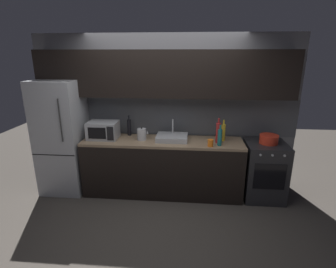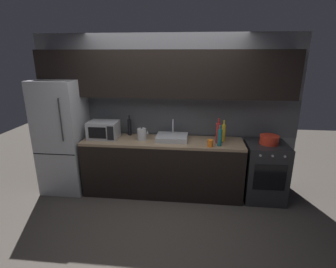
{
  "view_description": "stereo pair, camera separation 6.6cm",
  "coord_description": "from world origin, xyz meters",
  "px_view_note": "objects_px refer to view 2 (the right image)",
  "views": [
    {
      "loc": [
        0.43,
        -2.92,
        2.19
      ],
      "look_at": [
        0.09,
        0.9,
        1.01
      ],
      "focal_mm": 27.87,
      "sensor_mm": 36.0,
      "label": 1
    },
    {
      "loc": [
        0.5,
        -2.92,
        2.19
      ],
      "look_at": [
        0.09,
        0.9,
        1.01
      ],
      "focal_mm": 27.87,
      "sensor_mm": 36.0,
      "label": 2
    }
  ],
  "objects_px": {
    "wine_bottle_teal": "(220,137)",
    "wine_bottle_red": "(218,133)",
    "refrigerator": "(63,136)",
    "microwave": "(104,130)",
    "oven_range": "(264,171)",
    "cooking_pot": "(269,140)",
    "kettle": "(142,134)",
    "wine_bottle_dark": "(130,127)",
    "mug_orange": "(210,143)",
    "wine_bottle_yellow": "(223,133)"
  },
  "relations": [
    {
      "from": "refrigerator",
      "to": "wine_bottle_teal",
      "type": "distance_m",
      "value": 2.49
    },
    {
      "from": "oven_range",
      "to": "cooking_pot",
      "type": "distance_m",
      "value": 0.52
    },
    {
      "from": "wine_bottle_red",
      "to": "kettle",
      "type": "bearing_deg",
      "value": 177.82
    },
    {
      "from": "wine_bottle_dark",
      "to": "oven_range",
      "type": "bearing_deg",
      "value": -5.8
    },
    {
      "from": "mug_orange",
      "to": "microwave",
      "type": "bearing_deg",
      "value": 172.16
    },
    {
      "from": "wine_bottle_yellow",
      "to": "mug_orange",
      "type": "relative_size",
      "value": 3.14
    },
    {
      "from": "oven_range",
      "to": "microwave",
      "type": "height_order",
      "value": "microwave"
    },
    {
      "from": "oven_range",
      "to": "wine_bottle_yellow",
      "type": "height_order",
      "value": "wine_bottle_yellow"
    },
    {
      "from": "wine_bottle_teal",
      "to": "wine_bottle_dark",
      "type": "relative_size",
      "value": 0.94
    },
    {
      "from": "refrigerator",
      "to": "kettle",
      "type": "relative_size",
      "value": 8.86
    },
    {
      "from": "microwave",
      "to": "wine_bottle_teal",
      "type": "relative_size",
      "value": 1.47
    },
    {
      "from": "kettle",
      "to": "wine_bottle_red",
      "type": "xyz_separation_m",
      "value": [
        1.17,
        -0.04,
        0.07
      ]
    },
    {
      "from": "wine_bottle_red",
      "to": "wine_bottle_dark",
      "type": "bearing_deg",
      "value": 169.36
    },
    {
      "from": "oven_range",
      "to": "wine_bottle_teal",
      "type": "distance_m",
      "value": 0.94
    },
    {
      "from": "microwave",
      "to": "wine_bottle_teal",
      "type": "distance_m",
      "value": 1.81
    },
    {
      "from": "microwave",
      "to": "kettle",
      "type": "distance_m",
      "value": 0.62
    },
    {
      "from": "wine_bottle_red",
      "to": "cooking_pot",
      "type": "height_order",
      "value": "wine_bottle_red"
    },
    {
      "from": "oven_range",
      "to": "cooking_pot",
      "type": "bearing_deg",
      "value": 4.43
    },
    {
      "from": "wine_bottle_teal",
      "to": "mug_orange",
      "type": "xyz_separation_m",
      "value": [
        -0.13,
        -0.05,
        -0.08
      ]
    },
    {
      "from": "wine_bottle_red",
      "to": "mug_orange",
      "type": "distance_m",
      "value": 0.23
    },
    {
      "from": "oven_range",
      "to": "cooking_pot",
      "type": "relative_size",
      "value": 3.25
    },
    {
      "from": "oven_range",
      "to": "cooking_pot",
      "type": "xyz_separation_m",
      "value": [
        0.02,
        0.0,
        0.52
      ]
    },
    {
      "from": "wine_bottle_yellow",
      "to": "wine_bottle_red",
      "type": "relative_size",
      "value": 0.86
    },
    {
      "from": "microwave",
      "to": "wine_bottle_red",
      "type": "distance_m",
      "value": 1.79
    },
    {
      "from": "wine_bottle_dark",
      "to": "mug_orange",
      "type": "bearing_deg",
      "value": -18.31
    },
    {
      "from": "microwave",
      "to": "cooking_pot",
      "type": "distance_m",
      "value": 2.55
    },
    {
      "from": "oven_range",
      "to": "wine_bottle_dark",
      "type": "xyz_separation_m",
      "value": [
        -2.16,
        0.22,
        0.59
      ]
    },
    {
      "from": "wine_bottle_red",
      "to": "cooking_pot",
      "type": "relative_size",
      "value": 1.37
    },
    {
      "from": "oven_range",
      "to": "wine_bottle_dark",
      "type": "height_order",
      "value": "wine_bottle_dark"
    },
    {
      "from": "kettle",
      "to": "wine_bottle_yellow",
      "type": "relative_size",
      "value": 0.62
    },
    {
      "from": "wine_bottle_red",
      "to": "wine_bottle_dark",
      "type": "height_order",
      "value": "wine_bottle_red"
    },
    {
      "from": "wine_bottle_yellow",
      "to": "cooking_pot",
      "type": "height_order",
      "value": "wine_bottle_yellow"
    },
    {
      "from": "wine_bottle_yellow",
      "to": "refrigerator",
      "type": "bearing_deg",
      "value": -178.42
    },
    {
      "from": "wine_bottle_teal",
      "to": "mug_orange",
      "type": "height_order",
      "value": "wine_bottle_teal"
    },
    {
      "from": "refrigerator",
      "to": "cooking_pot",
      "type": "xyz_separation_m",
      "value": [
        3.23,
        0.0,
        0.06
      ]
    },
    {
      "from": "wine_bottle_dark",
      "to": "mug_orange",
      "type": "distance_m",
      "value": 1.37
    },
    {
      "from": "wine_bottle_yellow",
      "to": "wine_bottle_red",
      "type": "bearing_deg",
      "value": -127.02
    },
    {
      "from": "oven_range",
      "to": "microwave",
      "type": "distance_m",
      "value": 2.6
    },
    {
      "from": "refrigerator",
      "to": "wine_bottle_teal",
      "type": "height_order",
      "value": "refrigerator"
    },
    {
      "from": "kettle",
      "to": "wine_bottle_red",
      "type": "distance_m",
      "value": 1.17
    },
    {
      "from": "oven_range",
      "to": "wine_bottle_teal",
      "type": "bearing_deg",
      "value": -167.63
    },
    {
      "from": "wine_bottle_dark",
      "to": "kettle",
      "type": "bearing_deg",
      "value": -41.59
    },
    {
      "from": "wine_bottle_teal",
      "to": "wine_bottle_yellow",
      "type": "bearing_deg",
      "value": 72.13
    },
    {
      "from": "refrigerator",
      "to": "wine_bottle_red",
      "type": "xyz_separation_m",
      "value": [
        2.47,
        -0.05,
        0.15
      ]
    },
    {
      "from": "refrigerator",
      "to": "microwave",
      "type": "relative_size",
      "value": 3.95
    },
    {
      "from": "kettle",
      "to": "wine_bottle_dark",
      "type": "relative_size",
      "value": 0.61
    },
    {
      "from": "refrigerator",
      "to": "microwave",
      "type": "distance_m",
      "value": 0.69
    },
    {
      "from": "oven_range",
      "to": "wine_bottle_yellow",
      "type": "distance_m",
      "value": 0.88
    },
    {
      "from": "wine_bottle_teal",
      "to": "wine_bottle_red",
      "type": "bearing_deg",
      "value": 97.56
    },
    {
      "from": "wine_bottle_teal",
      "to": "oven_range",
      "type": "bearing_deg",
      "value": 12.37
    }
  ]
}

